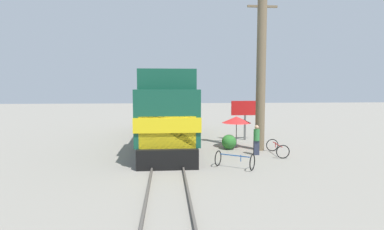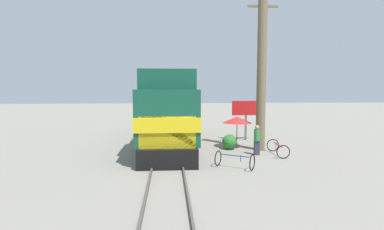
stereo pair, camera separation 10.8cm
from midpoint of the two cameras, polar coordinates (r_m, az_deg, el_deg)
name	(u,v)px [view 1 (the left image)]	position (r m, az deg, el deg)	size (l,w,h in m)	color
ground_plane	(168,158)	(16.46, -4.86, -8.13)	(120.00, 120.00, 0.00)	gray
rail_near	(154,157)	(16.46, -7.38, -7.88)	(0.08, 38.99, 0.15)	#4C4742
rail_far	(181,156)	(16.46, -2.34, -7.85)	(0.08, 38.99, 0.15)	#4C4742
locomotive	(167,114)	(20.93, -4.88, 0.25)	(3.17, 15.73, 4.73)	black
utility_pole	(261,69)	(18.55, 12.85, 8.48)	(1.80, 0.56, 9.73)	#726047
vendor_umbrella	(236,120)	(19.13, 8.31, -0.89)	(1.83, 1.83, 1.99)	#4C4C4C
billboard_sign	(245,111)	(22.05, 9.95, 0.82)	(2.04, 0.12, 2.86)	#595959
shrub_cluster	(229,142)	(18.73, 6.89, -5.11)	(0.91, 0.91, 0.91)	#2D722D
person_bystander	(256,139)	(17.32, 12.01, -4.45)	(0.34, 0.34, 1.70)	#2D3347
bicycle	(277,148)	(17.75, 15.76, -6.07)	(0.83, 1.98, 0.74)	black
bicycle_spare	(235,160)	(14.41, 7.93, -8.48)	(1.89, 1.60, 0.76)	black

